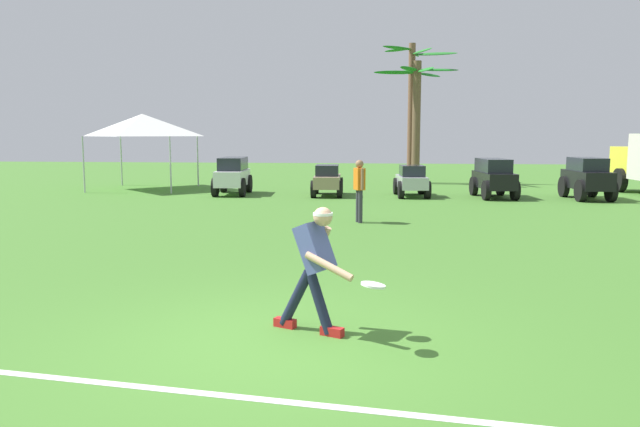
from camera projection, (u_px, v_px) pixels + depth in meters
The scene contains 13 objects.
ground_plane at pixel (273, 344), 6.59m from camera, with size 80.00×80.00×0.00m, color #42772B.
field_line_paint at pixel (243, 397), 5.25m from camera, with size 18.91×0.10×0.01m, color white.
frisbee_thrower at pixel (315, 263), 6.87m from camera, with size 0.96×0.73×1.42m.
frisbee_in_flight at pixel (373, 285), 6.30m from camera, with size 0.30×0.30×0.06m.
teammate_near_sideline at pixel (359, 185), 15.44m from camera, with size 0.31×0.48×1.56m.
parked_car_slot_a at pixel (233, 175), 22.67m from camera, with size 1.32×2.47×1.34m.
parked_car_slot_b at pixel (327, 180), 22.17m from camera, with size 1.19×2.24×1.10m.
parked_car_slot_c at pixel (412, 180), 21.92m from camera, with size 1.27×2.27×1.10m.
parked_car_slot_d at pixel (494, 177), 21.51m from camera, with size 1.39×2.49×1.34m.
parked_car_slot_e at pixel (587, 177), 20.95m from camera, with size 1.31×2.41×1.40m.
palm_tree_far_left at pixel (412, 99), 27.63m from camera, with size 3.32×3.74×6.14m.
palm_tree_left_of_centre at pixel (416, 111), 27.16m from camera, with size 3.71×3.41×5.32m.
event_tent at pixel (143, 125), 24.51m from camera, with size 3.51×3.51×2.97m.
Camera 1 is at (1.17, -6.27, 2.21)m, focal length 35.00 mm.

